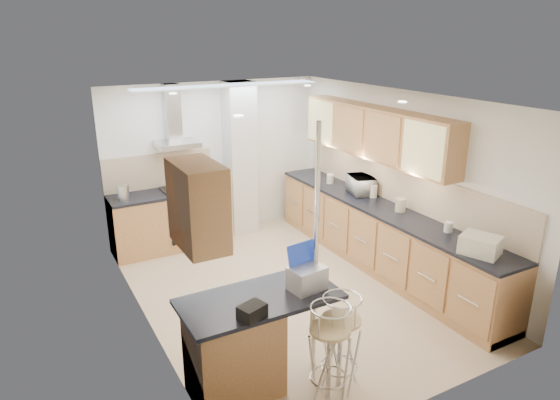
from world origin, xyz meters
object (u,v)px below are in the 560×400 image
laptop (307,278)px  bread_bin (480,245)px  bar_stool_near (329,353)px  bar_stool_end (340,342)px  microwave (361,185)px

laptop → bread_bin: size_ratio=0.82×
laptop → bread_bin: (2.09, -0.21, -0.03)m
bar_stool_near → bar_stool_end: bar_stool_near is taller
microwave → bar_stool_near: 3.46m
bread_bin → bar_stool_near: bearing=162.7°
microwave → laptop: (-2.28, -2.14, -0.00)m
microwave → laptop: bearing=148.9°
microwave → bar_stool_near: size_ratio=0.50×
laptop → bar_stool_end: bearing=-67.0°
microwave → bar_stool_near: microwave is taller
laptop → bar_stool_end: laptop is taller
laptop → bar_stool_end: (0.18, -0.31, -0.57)m
bread_bin → laptop: bearing=151.9°
laptop → bar_stool_near: 0.70m
microwave → bread_bin: size_ratio=1.20×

